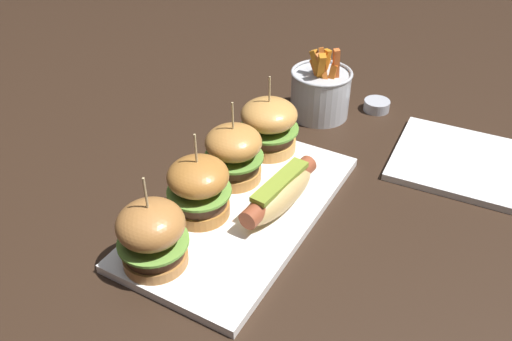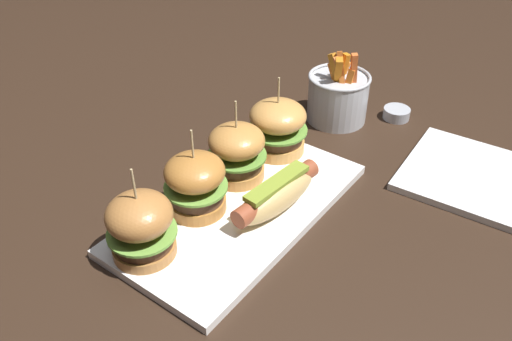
# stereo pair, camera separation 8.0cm
# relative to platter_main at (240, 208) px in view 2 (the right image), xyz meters

# --- Properties ---
(ground_plane) EXTENTS (3.00, 3.00, 0.00)m
(ground_plane) POSITION_rel_platter_main_xyz_m (0.00, 0.00, -0.01)
(ground_plane) COLOR black
(platter_main) EXTENTS (0.40, 0.21, 0.01)m
(platter_main) POSITION_rel_platter_main_xyz_m (0.00, 0.00, 0.00)
(platter_main) COLOR white
(platter_main) RESTS_ON ground
(hot_dog) EXTENTS (0.17, 0.07, 0.05)m
(hot_dog) POSITION_rel_platter_main_xyz_m (0.03, -0.05, 0.03)
(hot_dog) COLOR tan
(hot_dog) RESTS_ON platter_main
(slider_far_left) EXTENTS (0.09, 0.09, 0.14)m
(slider_far_left) POSITION_rel_platter_main_xyz_m (-0.16, 0.04, 0.05)
(slider_far_left) COLOR #AE7139
(slider_far_left) RESTS_ON platter_main
(slider_center_left) EXTENTS (0.09, 0.09, 0.14)m
(slider_center_left) POSITION_rel_platter_main_xyz_m (-0.04, 0.05, 0.05)
(slider_center_left) COLOR #B27231
(slider_center_left) RESTS_ON platter_main
(slider_center_right) EXTENTS (0.09, 0.09, 0.14)m
(slider_center_right) POSITION_rel_platter_main_xyz_m (0.05, 0.05, 0.05)
(slider_center_right) COLOR #C1823E
(slider_center_right) RESTS_ON platter_main
(slider_far_right) EXTENTS (0.10, 0.10, 0.14)m
(slider_far_right) POSITION_rel_platter_main_xyz_m (0.16, 0.04, 0.05)
(slider_far_right) COLOR #CE9048
(slider_far_right) RESTS_ON platter_main
(fries_bucket) EXTENTS (0.12, 0.12, 0.14)m
(fries_bucket) POSITION_rel_platter_main_xyz_m (0.33, 0.02, 0.04)
(fries_bucket) COLOR #B7BABF
(fries_bucket) RESTS_ON ground
(sauce_ramekin) EXTENTS (0.05, 0.05, 0.02)m
(sauce_ramekin) POSITION_rel_platter_main_xyz_m (0.40, -0.07, 0.00)
(sauce_ramekin) COLOR #A8AAB2
(sauce_ramekin) RESTS_ON ground
(side_plate) EXTENTS (0.22, 0.22, 0.01)m
(side_plate) POSITION_rel_platter_main_xyz_m (0.29, -0.25, -0.00)
(side_plate) COLOR white
(side_plate) RESTS_ON ground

